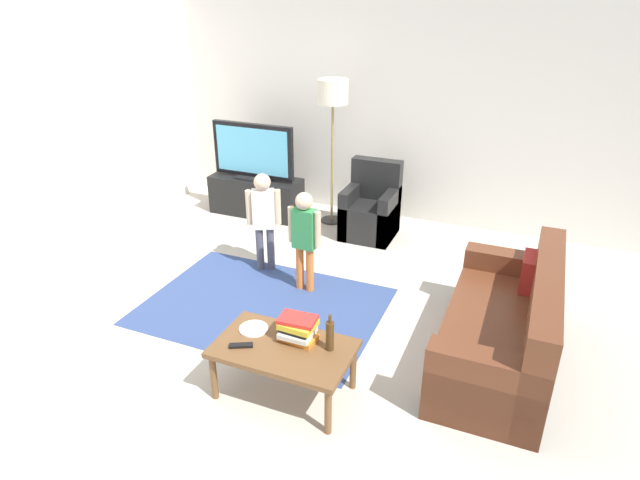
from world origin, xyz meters
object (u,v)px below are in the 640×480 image
object	(u,v)px
couch	(508,332)
child_center	(304,233)
book_stack	(298,329)
bottle	(330,335)
plate	(254,329)
tv_stand	(256,196)
tv_remote	(241,345)
armchair	(371,211)
coffee_table	(284,352)
child_near_tv	(264,213)
floor_lamp	(333,100)
tv	(253,152)

from	to	relation	value
couch	child_center	world-z (taller)	child_center
book_stack	bottle	xyz separation A→B (m)	(0.26, -0.02, 0.03)
book_stack	plate	bearing A→B (deg)	-176.34
tv_stand	tv_remote	distance (m)	3.51
tv_stand	tv_remote	world-z (taller)	tv_stand
tv_stand	book_stack	xyz separation A→B (m)	(1.94, -2.88, 0.27)
tv_stand	plate	distance (m)	3.31
couch	tv_stand	bearing A→B (deg)	149.46
child_center	plate	distance (m)	1.37
couch	child_center	distance (m)	2.03
couch	armchair	xyz separation A→B (m)	(-1.77, 1.94, 0.01)
coffee_table	tv_stand	bearing A→B (deg)	122.12
couch	book_stack	world-z (taller)	couch
child_near_tv	coffee_table	world-z (taller)	child_near_tv
couch	armchair	size ratio (longest dim) A/B	2.00
tv_stand	floor_lamp	world-z (taller)	floor_lamp
tv	bottle	distance (m)	3.64
tv_stand	child_near_tv	xyz separation A→B (m)	(0.83, -1.32, 0.40)
couch	bottle	bearing A→B (deg)	-141.56
tv_stand	book_stack	size ratio (longest dim) A/B	4.07
armchair	child_center	xyz separation A→B (m)	(-0.20, -1.51, 0.32)
tv	bottle	size ratio (longest dim) A/B	3.84
tv	armchair	bearing A→B (deg)	-0.66
child_near_tv	tv	bearing A→B (deg)	122.76
child_near_tv	bottle	size ratio (longest dim) A/B	3.72
book_stack	tv	bearing A→B (deg)	124.22
tv	child_near_tv	distance (m)	1.56
floor_lamp	child_center	world-z (taller)	floor_lamp
armchair	coffee_table	distance (m)	2.98
tv	tv_stand	bearing A→B (deg)	90.00
armchair	tv_remote	distance (m)	3.08
tv	child_center	world-z (taller)	tv
coffee_table	tv_remote	xyz separation A→B (m)	(-0.28, -0.12, 0.06)
child_near_tv	plate	world-z (taller)	child_near_tv
tv_remote	floor_lamp	bearing A→B (deg)	73.41
child_near_tv	child_center	world-z (taller)	child_near_tv
tv	book_stack	bearing A→B (deg)	-55.78
tv_stand	tv_remote	xyz separation A→B (m)	(1.60, -3.12, 0.19)
child_center	plate	size ratio (longest dim) A/B	4.68
child_center	coffee_table	distance (m)	1.55
child_center	book_stack	distance (m)	1.44
armchair	plate	distance (m)	2.86
floor_lamp	bottle	xyz separation A→B (m)	(1.20, -3.05, -1.01)
tv_remote	plate	distance (m)	0.22
couch	bottle	distance (m)	1.50
tv_stand	coffee_table	size ratio (longest dim) A/B	1.20
armchair	bottle	bearing A→B (deg)	-77.99
bottle	plate	bearing A→B (deg)	180.00
tv_remote	child_center	bearing A→B (deg)	70.50
armchair	child_near_tv	bearing A→B (deg)	-120.75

